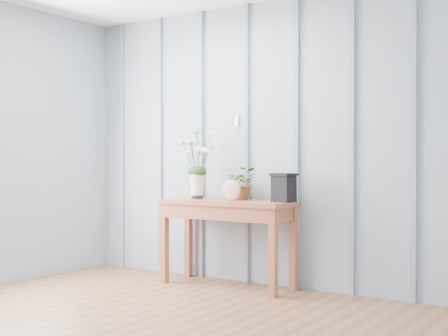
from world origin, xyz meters
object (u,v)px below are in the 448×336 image
Objects in this scene: daisy_vase at (197,155)px; felt_disc_vessel at (231,190)px; carved_box at (284,187)px; sideboard at (227,213)px.

daisy_vase reaches higher than felt_disc_vessel.
daisy_vase is at bearing -177.64° from carved_box.
daisy_vase is (-0.33, 0.01, 0.51)m from sideboard.
daisy_vase reaches higher than carved_box.
felt_disc_vessel reaches higher than sideboard.
carved_box is at bearing 5.14° from sideboard.
carved_box is (0.44, 0.12, 0.03)m from felt_disc_vessel.
carved_box reaches higher than felt_disc_vessel.
sideboard is at bearing -174.86° from carved_box.
sideboard is 0.24m from felt_disc_vessel.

